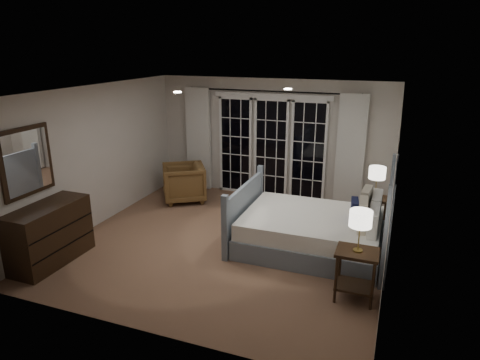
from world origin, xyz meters
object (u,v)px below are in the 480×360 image
(armchair, at_px, (184,183))
(bed, at_px, (315,230))
(lamp_left, at_px, (361,219))
(nightstand_left, at_px, (356,267))
(nightstand_right, at_px, (374,208))
(dresser, at_px, (50,234))
(lamp_right, at_px, (377,173))

(armchair, bearing_deg, bed, 34.46)
(bed, bearing_deg, lamp_left, -58.25)
(bed, relative_size, nightstand_left, 3.41)
(lamp_left, bearing_deg, nightstand_right, 88.71)
(bed, relative_size, dresser, 1.83)
(nightstand_left, height_order, lamp_right, lamp_right)
(bed, xyz_separation_m, lamp_right, (0.81, 1.16, 0.70))
(nightstand_left, relative_size, lamp_left, 1.26)
(nightstand_left, distance_m, lamp_left, 0.66)
(nightstand_left, xyz_separation_m, lamp_right, (0.05, 2.39, 0.58))
(bed, xyz_separation_m, nightstand_right, (0.81, 1.16, 0.05))
(nightstand_right, distance_m, lamp_left, 2.50)
(nightstand_left, bearing_deg, nightstand_right, 88.71)
(bed, distance_m, nightstand_right, 1.42)
(lamp_left, distance_m, lamp_right, 2.39)
(lamp_right, distance_m, dresser, 5.38)
(lamp_right, distance_m, armchair, 3.89)
(nightstand_right, xyz_separation_m, dresser, (-4.45, -2.97, 0.06))
(bed, bearing_deg, nightstand_left, -58.25)
(bed, xyz_separation_m, armchair, (-3.02, 1.28, 0.05))
(nightstand_left, relative_size, nightstand_right, 1.15)
(armchair, bearing_deg, lamp_right, 55.67)
(lamp_right, xyz_separation_m, dresser, (-4.45, -2.97, -0.58))
(nightstand_right, bearing_deg, bed, -124.86)
(bed, bearing_deg, armchair, 157.03)
(armchair, bearing_deg, dresser, -43.94)
(nightstand_right, xyz_separation_m, armchair, (-3.83, 0.12, -0.00))
(armchair, bearing_deg, nightstand_left, 23.90)
(bed, bearing_deg, dresser, -153.67)
(lamp_left, relative_size, armchair, 0.64)
(bed, height_order, nightstand_left, bed)
(lamp_left, distance_m, dresser, 4.49)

